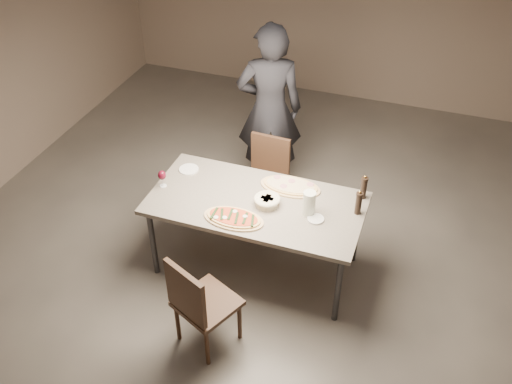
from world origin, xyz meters
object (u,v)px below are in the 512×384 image
(ham_pizza, at_px, (290,186))
(bread_basket, at_px, (267,200))
(dining_table, at_px, (256,207))
(chair_near, at_px, (198,302))
(pepper_mill_left, at_px, (359,203))
(zucchini_pizza, at_px, (234,218))
(carafe, at_px, (309,203))
(chair_far, at_px, (266,175))
(diner, at_px, (269,110))

(ham_pizza, relative_size, bread_basket, 2.39)
(dining_table, bearing_deg, chair_near, -96.74)
(bread_basket, xyz_separation_m, pepper_mill_left, (0.73, 0.14, 0.06))
(zucchini_pizza, distance_m, carafe, 0.62)
(ham_pizza, distance_m, bread_basket, 0.32)
(zucchini_pizza, height_order, bread_basket, bread_basket)
(bread_basket, distance_m, chair_far, 0.85)
(chair_near, height_order, diner, diner)
(dining_table, distance_m, zucchini_pizza, 0.30)
(dining_table, relative_size, chair_near, 2.03)
(pepper_mill_left, bearing_deg, carafe, -159.43)
(dining_table, relative_size, ham_pizza, 3.40)
(ham_pizza, bearing_deg, dining_table, -112.25)
(zucchini_pizza, distance_m, chair_far, 1.05)
(zucchini_pizza, relative_size, carafe, 2.32)
(zucchini_pizza, height_order, chair_near, chair_near)
(pepper_mill_left, relative_size, diner, 0.13)
(chair_far, bearing_deg, ham_pizza, 131.81)
(pepper_mill_left, bearing_deg, chair_far, 148.42)
(pepper_mill_left, bearing_deg, zucchini_pizza, -155.96)
(ham_pizza, bearing_deg, diner, 133.16)
(bread_basket, xyz_separation_m, chair_near, (-0.22, -0.96, -0.30))
(zucchini_pizza, distance_m, diner, 1.55)
(carafe, relative_size, chair_far, 0.25)
(zucchini_pizza, distance_m, bread_basket, 0.33)
(dining_table, xyz_separation_m, chair_near, (-0.11, -0.97, -0.20))
(diner, bearing_deg, chair_far, 85.34)
(dining_table, xyz_separation_m, zucchini_pizza, (-0.09, -0.28, 0.07))
(chair_near, bearing_deg, carafe, 83.76)
(chair_far, height_order, diner, diner)
(bread_basket, relative_size, diner, 0.12)
(dining_table, height_order, carafe, carafe)
(diner, bearing_deg, zucchini_pizza, 77.22)
(zucchini_pizza, bearing_deg, chair_near, -74.97)
(pepper_mill_left, height_order, chair_near, pepper_mill_left)
(pepper_mill_left, xyz_separation_m, carafe, (-0.37, -0.14, 0.00))
(ham_pizza, bearing_deg, chair_far, 144.26)
(ham_pizza, bearing_deg, carafe, -34.91)
(ham_pizza, xyz_separation_m, chair_near, (-0.33, -1.25, -0.27))
(zucchini_pizza, bearing_deg, carafe, 43.14)
(diner, bearing_deg, bread_basket, 87.13)
(bread_basket, distance_m, diner, 1.33)
(ham_pizza, relative_size, carafe, 2.44)
(carafe, distance_m, chair_far, 1.03)
(pepper_mill_left, distance_m, diner, 1.59)
(chair_near, bearing_deg, zucchini_pizza, 112.68)
(carafe, height_order, diner, diner)
(chair_far, bearing_deg, chair_near, 94.12)
(dining_table, xyz_separation_m, chair_far, (-0.15, 0.73, -0.21))
(chair_far, bearing_deg, zucchini_pizza, 96.21)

